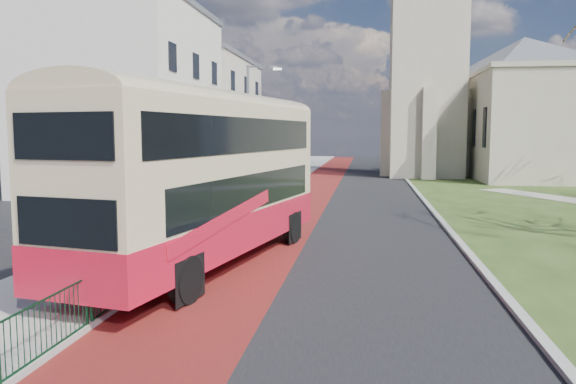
# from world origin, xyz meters

# --- Properties ---
(ground) EXTENTS (160.00, 160.00, 0.00)m
(ground) POSITION_xyz_m (0.00, 0.00, 0.00)
(ground) COLOR black
(ground) RESTS_ON ground
(road_carriageway) EXTENTS (9.00, 120.00, 0.01)m
(road_carriageway) POSITION_xyz_m (1.50, 20.00, 0.01)
(road_carriageway) COLOR black
(road_carriageway) RESTS_ON ground
(bus_lane) EXTENTS (3.40, 120.00, 0.01)m
(bus_lane) POSITION_xyz_m (-1.20, 20.00, 0.01)
(bus_lane) COLOR #591414
(bus_lane) RESTS_ON ground
(pavement_west) EXTENTS (4.00, 120.00, 0.12)m
(pavement_west) POSITION_xyz_m (-5.00, 20.00, 0.06)
(pavement_west) COLOR gray
(pavement_west) RESTS_ON ground
(kerb_west) EXTENTS (0.25, 120.00, 0.13)m
(kerb_west) POSITION_xyz_m (-3.00, 20.00, 0.07)
(kerb_west) COLOR #999993
(kerb_west) RESTS_ON ground
(kerb_east) EXTENTS (0.25, 80.00, 0.13)m
(kerb_east) POSITION_xyz_m (6.10, 22.00, 0.07)
(kerb_east) COLOR #999993
(kerb_east) RESTS_ON ground
(pedestrian_railing) EXTENTS (0.07, 24.00, 1.12)m
(pedestrian_railing) POSITION_xyz_m (-2.95, 4.00, 0.55)
(pedestrian_railing) COLOR #0C381D
(pedestrian_railing) RESTS_ON ground
(gothic_church) EXTENTS (16.38, 18.00, 40.00)m
(gothic_church) POSITION_xyz_m (12.56, 38.00, 13.13)
(gothic_church) COLOR #A29983
(gothic_church) RESTS_ON ground
(street_block_near) EXTENTS (10.30, 14.30, 13.00)m
(street_block_near) POSITION_xyz_m (-14.00, 22.00, 6.51)
(street_block_near) COLOR beige
(street_block_near) RESTS_ON ground
(street_block_far) EXTENTS (10.30, 16.30, 11.50)m
(street_block_far) POSITION_xyz_m (-14.00, 38.00, 5.76)
(street_block_far) COLOR beige
(street_block_far) RESTS_ON ground
(streetlamp) EXTENTS (2.13, 0.18, 8.00)m
(streetlamp) POSITION_xyz_m (-4.35, 18.00, 4.59)
(streetlamp) COLOR gray
(streetlamp) RESTS_ON pavement_west
(bus) EXTENTS (5.16, 12.61, 5.14)m
(bus) POSITION_xyz_m (-2.08, 0.73, 2.93)
(bus) COLOR #B71027
(bus) RESTS_ON ground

